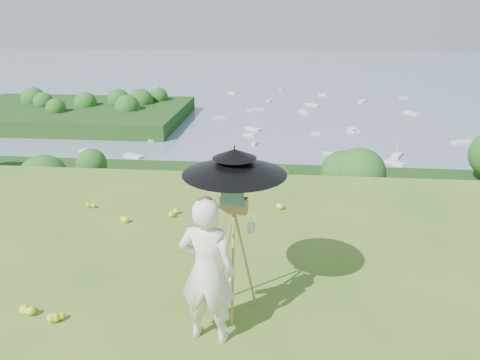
# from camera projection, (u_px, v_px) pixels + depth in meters

# --- Properties ---
(forest_slope) EXTENTS (140.00, 56.00, 22.00)m
(forest_slope) POSITION_uv_depth(u_px,v_px,m) (267.00, 353.00, 47.27)
(forest_slope) COLOR #103C12
(forest_slope) RESTS_ON bay_water
(shoreline_tier) EXTENTS (170.00, 28.00, 8.00)m
(shoreline_tier) POSITION_uv_depth(u_px,v_px,m) (275.00, 236.00, 87.07)
(shoreline_tier) COLOR slate
(shoreline_tier) RESTS_ON bay_water
(bay_water) EXTENTS (700.00, 700.00, 0.00)m
(bay_water) POSITION_uv_depth(u_px,v_px,m) (284.00, 87.00, 240.63)
(bay_water) COLOR slate
(bay_water) RESTS_ON ground
(peninsula) EXTENTS (90.00, 60.00, 12.00)m
(peninsula) POSITION_uv_depth(u_px,v_px,m) (70.00, 107.00, 166.23)
(peninsula) COLOR #103C12
(peninsula) RESTS_ON bay_water
(slope_trees) EXTENTS (110.00, 50.00, 6.00)m
(slope_trees) POSITION_uv_depth(u_px,v_px,m) (270.00, 228.00, 42.46)
(slope_trees) COLOR #225419
(slope_trees) RESTS_ON forest_slope
(harbor_town) EXTENTS (110.00, 22.00, 5.00)m
(harbor_town) POSITION_uv_depth(u_px,v_px,m) (276.00, 204.00, 84.84)
(harbor_town) COLOR beige
(harbor_town) RESTS_ON shoreline_tier
(moored_boats) EXTENTS (140.00, 140.00, 0.70)m
(moored_boats) POSITION_uv_depth(u_px,v_px,m) (247.00, 120.00, 167.79)
(moored_boats) COLOR silver
(moored_boats) RESTS_ON bay_water
(painter) EXTENTS (0.71, 0.53, 1.80)m
(painter) POSITION_uv_depth(u_px,v_px,m) (207.00, 271.00, 5.26)
(painter) COLOR white
(painter) RESTS_ON ground
(field_easel) EXTENTS (0.77, 0.77, 1.72)m
(field_easel) POSITION_uv_depth(u_px,v_px,m) (234.00, 251.00, 5.77)
(field_easel) COLOR #9F7D42
(field_easel) RESTS_ON ground
(sun_umbrella) EXTENTS (1.53, 1.53, 0.80)m
(sun_umbrella) POSITION_uv_depth(u_px,v_px,m) (235.00, 178.00, 5.47)
(sun_umbrella) COLOR black
(sun_umbrella) RESTS_ON field_easel
(painter_cap) EXTENTS (0.27, 0.30, 0.10)m
(painter_cap) POSITION_uv_depth(u_px,v_px,m) (205.00, 202.00, 4.97)
(painter_cap) COLOR #D17673
(painter_cap) RESTS_ON painter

